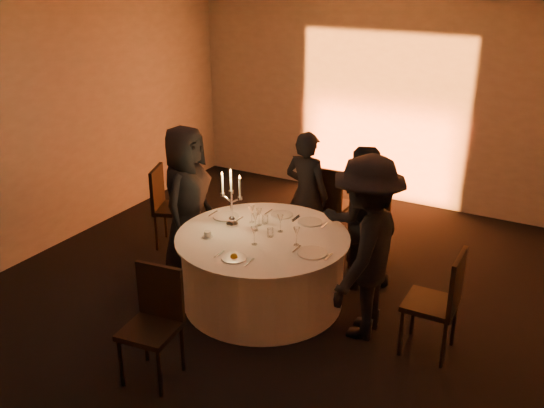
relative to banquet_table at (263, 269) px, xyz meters
The scene contains 30 objects.
floor 0.38m from the banquet_table, ahead, with size 7.00×7.00×0.00m, color black.
ceiling 2.62m from the banquet_table, ahead, with size 7.00×7.00×0.00m, color silver.
wall_back 3.67m from the banquet_table, 90.00° to the left, with size 7.00×7.00×0.00m, color #A8A29C.
wall_left 3.20m from the banquet_table, behind, with size 7.00×7.00×0.00m, color #A8A29C.
uplighter_fixture 3.22m from the banquet_table, 90.00° to the left, with size 0.25×0.12×0.10m, color black.
banquet_table is the anchor object (origin of this frame).
chair_left 1.85m from the banquet_table, 160.35° to the left, with size 0.58×0.58×1.03m.
chair_back_left 1.62m from the banquet_table, 89.24° to the left, with size 0.46×0.46×1.05m.
chair_back_right 1.49m from the banquet_table, 63.16° to the left, with size 0.62×0.62×1.07m.
chair_right 1.87m from the banquet_table, ahead, with size 0.46×0.46×1.04m.
chair_front 1.52m from the banquet_table, 97.93° to the right, with size 0.49×0.49×1.01m.
guest_left 1.25m from the banquet_table, 168.55° to the left, with size 0.85×0.55×1.73m, color black.
guest_back_left 1.31m from the banquet_table, 94.92° to the left, with size 0.57×0.37×1.56m, color black.
guest_back_right 1.19m from the banquet_table, 49.74° to the left, with size 0.78×0.61×1.61m, color black.
guest_right 1.24m from the banquet_table, ahead, with size 1.17×0.67×1.81m, color black.
plate_left 0.74m from the banquet_table, 159.68° to the left, with size 0.36×0.28×0.01m.
plate_back_left 0.69m from the banquet_table, 97.74° to the left, with size 0.35×0.25×0.01m.
plate_back_right 0.72m from the banquet_table, 62.04° to the left, with size 0.36×0.26×0.01m.
plate_right 0.74m from the banquet_table, 10.34° to the right, with size 0.36×0.30×0.01m.
plate_front 0.70m from the banquet_table, 88.28° to the right, with size 0.36×0.24×0.08m.
coffee_cup 0.70m from the banquet_table, 147.48° to the right, with size 0.11×0.11×0.07m.
candelabra 0.74m from the banquet_table, behind, with size 0.27×0.13×0.64m.
wine_glass_a 0.59m from the banquet_table, 128.00° to the left, with size 0.07×0.07×0.19m.
wine_glass_b 0.66m from the banquet_table, ahead, with size 0.07×0.07×0.19m.
wine_glass_c 0.57m from the banquet_table, 82.11° to the right, with size 0.07×0.07×0.19m.
wine_glass_d 0.64m from the banquet_table, 138.67° to the left, with size 0.07×0.07×0.19m.
wine_glass_e 0.55m from the banquet_table, 148.53° to the left, with size 0.07×0.07×0.19m.
wine_glass_f 0.56m from the banquet_table, 57.37° to the left, with size 0.07×0.07×0.19m.
tumbler_a 0.53m from the banquet_table, 114.73° to the left, with size 0.07×0.07×0.09m, color white.
tumbler_b 0.44m from the banquet_table, 15.39° to the left, with size 0.07×0.07×0.09m, color white.
Camera 1 is at (2.82, -4.87, 3.43)m, focal length 40.00 mm.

